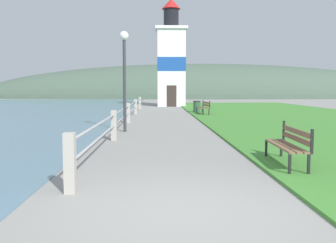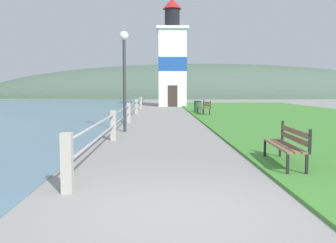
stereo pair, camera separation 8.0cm
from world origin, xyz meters
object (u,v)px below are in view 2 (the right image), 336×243
Objects in this scene: park_bench_midway at (205,107)px; trash_bin at (198,107)px; park_bench_near at (288,143)px; lamp_post at (124,63)px; lighthouse at (172,61)px.

park_bench_midway reaches higher than trash_bin.
trash_bin is at bearing -86.99° from park_bench_near.
lamp_post reaches higher than trash_bin.
trash_bin is 12.45m from lamp_post.
lighthouse is (-1.56, 28.36, 3.79)m from park_bench_near.
lighthouse is 10.86m from trash_bin.
park_bench_midway is at bearing -87.82° from park_bench_near.
lighthouse reaches higher than trash_bin.
lamp_post is (-4.10, -11.52, 2.31)m from trash_bin.
park_bench_near is at bearing -86.85° from lighthouse.
lamp_post is (-2.64, -21.55, -1.59)m from lighthouse.
park_bench_near reaches higher than trash_bin.
park_bench_midway is 2.33× the size of trash_bin.
lighthouse is at bearing 83.01° from lamp_post.
park_bench_midway is 10.60m from lamp_post.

